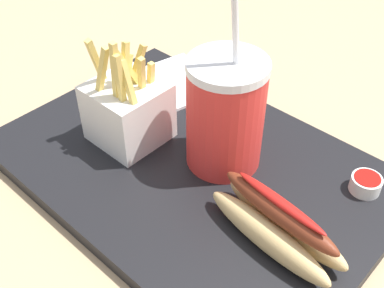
{
  "coord_description": "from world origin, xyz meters",
  "views": [
    {
      "loc": [
        0.3,
        -0.33,
        0.43
      ],
      "look_at": [
        0.0,
        0.0,
        0.05
      ],
      "focal_mm": 45.27,
      "sensor_mm": 36.0,
      "label": 1
    }
  ],
  "objects": [
    {
      "name": "hot_dog_1",
      "position": [
        0.15,
        -0.03,
        0.04
      ],
      "size": [
        0.16,
        0.07,
        0.06
      ],
      "color": "#DBB775",
      "rests_on": "food_tray"
    },
    {
      "name": "napkin_stack",
      "position": [
        -0.14,
        0.1,
        0.02
      ],
      "size": [
        0.15,
        0.16,
        0.0
      ],
      "primitive_type": "cube",
      "rotation": [
        0.0,
        0.0,
        -0.23
      ],
      "color": "white",
      "rests_on": "food_tray"
    },
    {
      "name": "ketchup_cup_1",
      "position": [
        0.18,
        0.1,
        0.03
      ],
      "size": [
        0.04,
        0.04,
        0.02
      ],
      "color": "white",
      "rests_on": "food_tray"
    },
    {
      "name": "soda_cup",
      "position": [
        0.02,
        0.03,
        0.09
      ],
      "size": [
        0.09,
        0.09,
        0.24
      ],
      "color": "red",
      "rests_on": "food_tray"
    },
    {
      "name": "fries_basket",
      "position": [
        -0.09,
        -0.02,
        0.06
      ],
      "size": [
        0.09,
        0.09,
        0.15
      ],
      "color": "white",
      "rests_on": "food_tray"
    },
    {
      "name": "food_tray",
      "position": [
        0.0,
        0.0,
        0.01
      ],
      "size": [
        0.48,
        0.33,
        0.02
      ],
      "primitive_type": "cube",
      "color": "black",
      "rests_on": "ground_plane"
    },
    {
      "name": "ground_plane",
      "position": [
        0.0,
        0.0,
        -0.01
      ],
      "size": [
        2.4,
        2.4,
        0.02
      ],
      "primitive_type": "cube",
      "color": "tan"
    }
  ]
}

